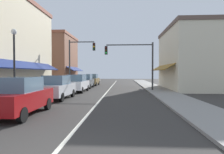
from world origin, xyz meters
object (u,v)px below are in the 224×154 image
at_px(parked_car_nearest_left, 20,96).
at_px(traffic_signal_mast_arm, 135,57).
at_px(parked_car_far_left, 85,81).
at_px(street_lamp_left_near, 14,53).
at_px(parked_car_second_left, 57,87).
at_px(parked_car_third_left, 77,83).
at_px(traffic_signal_left_corner, 78,57).
at_px(parked_car_distant_left, 92,80).

distance_m(parked_car_nearest_left, traffic_signal_mast_arm, 13.92).
xyz_separation_m(parked_car_far_left, street_lamp_left_near, (-1.99, -12.52, 2.30)).
distance_m(parked_car_second_left, parked_car_third_left, 5.33).
relative_size(parked_car_second_left, parked_car_far_left, 1.00).
bearing_deg(traffic_signal_left_corner, parked_car_third_left, -77.91).
distance_m(parked_car_third_left, street_lamp_left_near, 8.31).
xyz_separation_m(parked_car_nearest_left, traffic_signal_left_corner, (-0.65, 14.17, 3.00)).
height_order(parked_car_third_left, street_lamp_left_near, street_lamp_left_near).
xyz_separation_m(parked_car_second_left, parked_car_distant_left, (0.15, 15.34, 0.00)).
xyz_separation_m(traffic_signal_mast_arm, traffic_signal_left_corner, (-6.69, 1.92, 0.28)).
distance_m(parked_car_second_left, traffic_signal_mast_arm, 9.59).
xyz_separation_m(parked_car_nearest_left, parked_car_second_left, (-0.14, 5.43, 0.00)).
relative_size(parked_car_second_left, street_lamp_left_near, 0.88).
relative_size(parked_car_distant_left, traffic_signal_left_corner, 0.70).
bearing_deg(parked_car_second_left, traffic_signal_left_corner, 94.21).
bearing_deg(traffic_signal_left_corner, traffic_signal_mast_arm, -16.03).
bearing_deg(traffic_signal_left_corner, parked_car_second_left, -86.65).
bearing_deg(street_lamp_left_near, parked_car_distant_left, 83.44).
bearing_deg(street_lamp_left_near, traffic_signal_left_corner, 82.94).
height_order(parked_car_second_left, parked_car_third_left, same).
relative_size(parked_car_third_left, parked_car_distant_left, 1.00).
xyz_separation_m(parked_car_far_left, traffic_signal_left_corner, (-0.61, -1.41, 3.00)).
distance_m(parked_car_nearest_left, parked_car_third_left, 10.76).
distance_m(parked_car_far_left, street_lamp_left_near, 12.89).
bearing_deg(parked_car_third_left, parked_car_far_left, 92.15).
relative_size(parked_car_nearest_left, traffic_signal_left_corner, 0.70).
bearing_deg(parked_car_nearest_left, parked_car_third_left, 88.14).
xyz_separation_m(parked_car_nearest_left, parked_car_distant_left, (0.01, 20.77, 0.00)).
distance_m(parked_car_third_left, traffic_signal_mast_arm, 6.72).
bearing_deg(parked_car_distant_left, street_lamp_left_near, -95.59).
distance_m(parked_car_distant_left, traffic_signal_mast_arm, 10.79).
distance_m(parked_car_second_left, parked_car_far_left, 10.15).
height_order(parked_car_distant_left, traffic_signal_left_corner, traffic_signal_left_corner).
distance_m(parked_car_distant_left, traffic_signal_left_corner, 7.28).
bearing_deg(parked_car_distant_left, traffic_signal_mast_arm, -53.78).
xyz_separation_m(parked_car_second_left, traffic_signal_left_corner, (-0.51, 8.74, 3.00)).
height_order(parked_car_nearest_left, parked_car_second_left, same).
height_order(traffic_signal_mast_arm, street_lamp_left_near, traffic_signal_mast_arm).
distance_m(traffic_signal_left_corner, street_lamp_left_near, 11.22).
bearing_deg(street_lamp_left_near, parked_car_second_left, 51.49).
distance_m(parked_car_distant_left, street_lamp_left_near, 17.98).
relative_size(parked_car_second_left, traffic_signal_mast_arm, 0.79).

